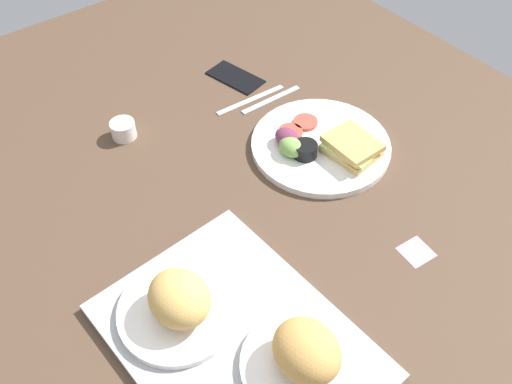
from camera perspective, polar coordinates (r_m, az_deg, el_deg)
name	(u,v)px	position (r cm, az deg, el deg)	size (l,w,h in cm)	color
ground_plane	(273,209)	(113.38, 1.82, -1.77)	(190.00, 150.00, 3.00)	#4C3828
serving_tray	(237,341)	(94.33, -1.94, -15.12)	(45.00, 33.00, 1.60)	#9EA0A3
bread_plate_near	(304,356)	(88.53, 5.02, -16.52)	(19.19, 19.19, 9.19)	white
bread_plate_far	(179,303)	(93.66, -7.97, -11.30)	(20.50, 20.50, 9.18)	white
plate_with_salad	(322,145)	(122.98, 6.79, 4.85)	(30.94, 30.94, 5.40)	white
espresso_cup	(123,130)	(128.87, -13.54, 6.29)	(5.60, 5.60, 4.00)	silver
fork	(271,99)	(136.57, 1.57, 9.54)	(17.00, 1.40, 0.50)	#B7B7BC
knife	(251,100)	(136.45, -0.56, 9.52)	(19.00, 1.40, 0.50)	#B7B7BC
cell_phone	(235,77)	(143.73, -2.15, 11.82)	(14.40, 7.20, 0.80)	black
sticky_note	(416,252)	(108.99, 16.22, -5.94)	(5.60, 5.60, 0.12)	pink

